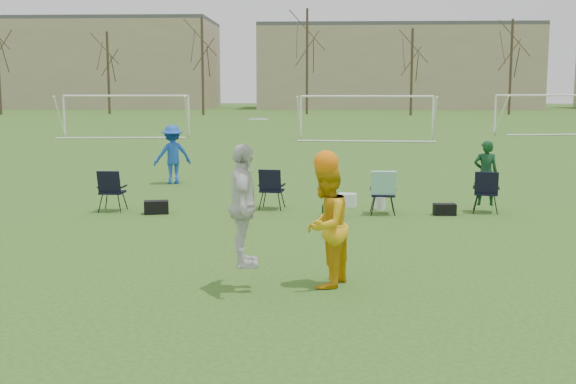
# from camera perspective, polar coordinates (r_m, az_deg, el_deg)

# --- Properties ---
(ground) EXTENTS (260.00, 260.00, 0.00)m
(ground) POSITION_cam_1_polar(r_m,az_deg,el_deg) (8.93, -6.81, -10.43)
(ground) COLOR #2C581B
(ground) RESTS_ON ground
(fielder_blue) EXTENTS (1.31, 1.10, 1.76)m
(fielder_blue) POSITION_cam_1_polar(r_m,az_deg,el_deg) (21.85, -9.11, 2.94)
(fielder_blue) COLOR blue
(fielder_blue) RESTS_ON ground
(center_contest) EXTENTS (1.89, 1.32, 2.45)m
(center_contest) POSITION_cam_1_polar(r_m,az_deg,el_deg) (10.23, 0.33, -1.92)
(center_contest) COLOR silver
(center_contest) RESTS_ON ground
(sideline_setup) EXTENTS (9.32, 1.96, 1.66)m
(sideline_setup) POSITION_cam_1_polar(r_m,az_deg,el_deg) (16.73, 4.03, 0.17)
(sideline_setup) COLOR #103C1E
(sideline_setup) RESTS_ON ground
(goal_left) EXTENTS (7.39, 0.76, 2.46)m
(goal_left) POSITION_cam_1_polar(r_m,az_deg,el_deg) (43.86, -12.66, 6.81)
(goal_left) COLOR white
(goal_left) RESTS_ON ground
(goal_mid) EXTENTS (7.40, 0.63, 2.46)m
(goal_mid) POSITION_cam_1_polar(r_m,az_deg,el_deg) (40.44, 6.22, 6.85)
(goal_mid) COLOR white
(goal_mid) RESTS_ON ground
(goal_right) EXTENTS (7.35, 1.14, 2.46)m
(goal_right) POSITION_cam_1_polar(r_m,az_deg,el_deg) (48.59, 20.12, 6.63)
(goal_right) COLOR white
(goal_right) RESTS_ON ground
(tree_line) EXTENTS (110.28, 3.28, 11.40)m
(tree_line) POSITION_cam_1_polar(r_m,az_deg,el_deg) (78.23, 1.67, 9.85)
(tree_line) COLOR #382B21
(tree_line) RESTS_ON ground
(building_row) EXTENTS (126.00, 16.00, 13.00)m
(building_row) POSITION_cam_1_polar(r_m,az_deg,el_deg) (104.53, 5.50, 9.89)
(building_row) COLOR tan
(building_row) RESTS_ON ground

